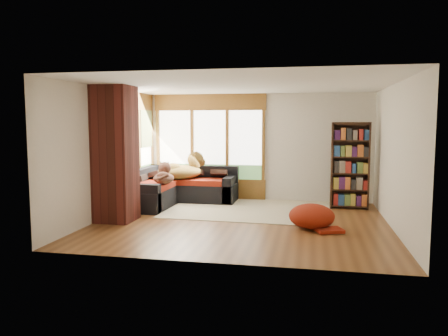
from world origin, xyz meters
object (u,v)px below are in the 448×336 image
at_px(dog_tan, 185,168).
at_px(dog_brindle, 164,175).
at_px(sectional_sofa, 171,190).
at_px(area_rug, 249,209).
at_px(pouf, 312,215).
at_px(brick_chimney, 115,154).
at_px(bookshelf, 350,166).

relative_size(dog_tan, dog_brindle, 1.43).
bearing_deg(dog_brindle, dog_tan, -30.04).
bearing_deg(sectional_sofa, dog_brindle, -85.74).
relative_size(area_rug, pouf, 4.21).
relative_size(brick_chimney, pouf, 3.17).
bearing_deg(pouf, area_rug, 132.12).
distance_m(sectional_sofa, dog_tan, 0.62).
bearing_deg(pouf, bookshelf, 68.14).
bearing_deg(area_rug, brick_chimney, -145.99).
bearing_deg(brick_chimney, sectional_sofa, 77.71).
height_order(bookshelf, pouf, bookshelf).
relative_size(area_rug, dog_tan, 2.97).
xyz_separation_m(sectional_sofa, dog_brindle, (0.05, -0.68, 0.44)).
relative_size(sectional_sofa, pouf, 2.68).
distance_m(brick_chimney, dog_brindle, 1.56).
height_order(sectional_sofa, area_rug, sectional_sofa).
bearing_deg(dog_brindle, bookshelf, -92.94).
bearing_deg(dog_tan, dog_brindle, -142.63).
distance_m(brick_chimney, dog_tan, 2.37).
height_order(area_rug, dog_tan, dog_tan).
distance_m(brick_chimney, bookshelf, 5.03).
bearing_deg(bookshelf, pouf, -111.86).
relative_size(brick_chimney, sectional_sofa, 1.18).
bearing_deg(dog_brindle, brick_chimney, 146.03).
distance_m(area_rug, dog_brindle, 2.03).
xyz_separation_m(bookshelf, dog_tan, (-3.80, 0.05, -0.13)).
relative_size(sectional_sofa, area_rug, 0.64).
distance_m(sectional_sofa, bookshelf, 4.15).
xyz_separation_m(brick_chimney, dog_brindle, (0.50, 1.37, -0.56)).
xyz_separation_m(sectional_sofa, pouf, (3.28, -1.93, -0.07)).
bearing_deg(area_rug, dog_tan, 159.87).
xyz_separation_m(dog_tan, dog_brindle, (-0.24, -0.83, -0.08)).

